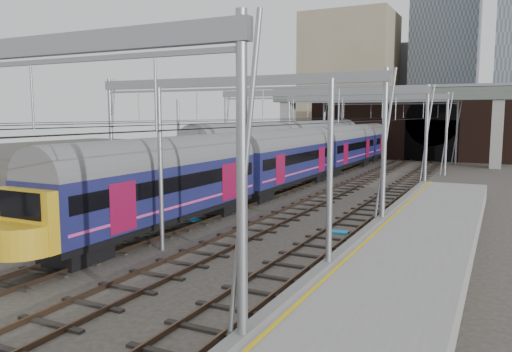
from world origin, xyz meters
The scene contains 13 objects.
ground centered at (0.00, 0.00, 0.00)m, with size 160.00×160.00×0.00m, color #38332D.
platform_left centered at (-10.18, 2.50, 0.55)m, with size 4.32×55.00×1.12m.
platform_right centered at (10.18, -1.50, 0.55)m, with size 4.32×47.00×1.12m.
tracks centered at (0.00, 15.00, 0.02)m, with size 14.40×80.00×0.22m.
overhead_line centered at (0.00, 21.49, 6.57)m, with size 16.80×80.00×8.00m.
retaining_wall centered at (1.40, 51.93, 4.33)m, with size 28.00×2.75×9.00m.
overbridge centered at (0.00, 46.00, 7.27)m, with size 28.00×3.00×9.25m.
city_skyline centered at (2.73, 70.48, 17.09)m, with size 37.50×27.50×60.00m.
train_main centered at (-2.00, 28.64, 2.47)m, with size 2.77×64.14×4.78m.
train_second centered at (-6.00, 39.78, 2.67)m, with size 3.10×53.64×5.23m.
equip_cover_a centered at (-2.16, -0.71, 0.05)m, with size 0.89×0.63×0.10m, color #1B82CE.
equip_cover_b centered at (-2.06, 7.57, 0.05)m, with size 0.92×0.65×0.11m, color #1B82CE.
equip_cover_c centered at (6.05, 8.42, 0.05)m, with size 0.85×0.60×0.10m, color #1B82CE.
Camera 1 is at (13.09, -15.21, 5.86)m, focal length 35.00 mm.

